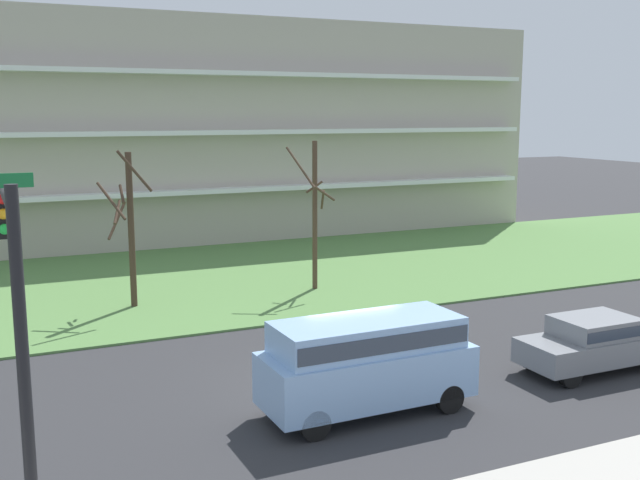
# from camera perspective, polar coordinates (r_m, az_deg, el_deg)

# --- Properties ---
(ground) EXTENTS (160.00, 160.00, 0.00)m
(ground) POSITION_cam_1_polar(r_m,az_deg,el_deg) (20.73, 1.13, -10.91)
(ground) COLOR #2D2D30
(grass_lawn_strip) EXTENTS (80.00, 16.00, 0.08)m
(grass_lawn_strip) POSITION_cam_1_polar(r_m,az_deg,el_deg) (33.38, -9.40, -3.01)
(grass_lawn_strip) COLOR #547F42
(grass_lawn_strip) RESTS_ON ground
(apartment_building) EXTENTS (47.84, 11.07, 12.40)m
(apartment_building) POSITION_cam_1_polar(r_m,az_deg,el_deg) (45.33, -14.05, 8.00)
(apartment_building) COLOR #B2A899
(apartment_building) RESTS_ON ground
(tree_left) EXTENTS (1.87, 2.02, 5.95)m
(tree_left) POSITION_cam_1_polar(r_m,az_deg,el_deg) (28.68, -14.22, 1.13)
(tree_left) COLOR #423023
(tree_left) RESTS_ON ground
(tree_center) EXTENTS (1.78, 1.59, 6.14)m
(tree_center) POSITION_cam_1_polar(r_m,az_deg,el_deg) (30.63, -0.42, 2.15)
(tree_center) COLOR #4C3828
(tree_center) RESTS_ON ground
(van_blue_near_left) EXTENTS (5.23, 2.08, 2.36)m
(van_blue_near_left) POSITION_cam_1_polar(r_m,az_deg,el_deg) (18.54, 3.58, -8.87)
(van_blue_near_left) COLOR #8CB2E0
(van_blue_near_left) RESTS_ON ground
(sedan_gray_center_left) EXTENTS (4.41, 1.82, 1.57)m
(sedan_gray_center_left) POSITION_cam_1_polar(r_m,az_deg,el_deg) (22.93, 19.99, -7.18)
(sedan_gray_center_left) COLOR slate
(sedan_gray_center_left) RESTS_ON ground
(traffic_signal_mast) EXTENTS (0.90, 4.44, 6.33)m
(traffic_signal_mast) POSITION_cam_1_polar(r_m,az_deg,el_deg) (12.68, -22.03, -4.76)
(traffic_signal_mast) COLOR black
(traffic_signal_mast) RESTS_ON ground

